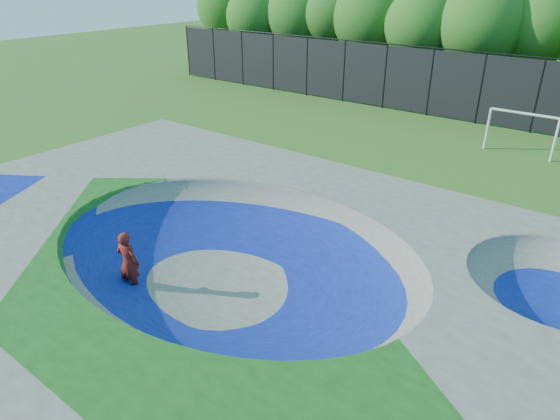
{
  "coord_description": "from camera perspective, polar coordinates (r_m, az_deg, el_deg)",
  "views": [
    {
      "loc": [
        8.19,
        -8.6,
        8.16
      ],
      "look_at": [
        -0.65,
        3.0,
        1.1
      ],
      "focal_mm": 32.0,
      "sensor_mm": 36.0,
      "label": 1
    }
  ],
  "objects": [
    {
      "name": "fence",
      "position": [
        31.3,
        21.99,
        12.86
      ],
      "size": [
        48.09,
        0.09,
        4.04
      ],
      "color": "black",
      "rests_on": "ground"
    },
    {
      "name": "skateboard",
      "position": [
        14.79,
        -16.48,
        -8.76
      ],
      "size": [
        0.81,
        0.37,
        0.05
      ],
      "primitive_type": "cube",
      "rotation": [
        0.0,
        0.0,
        0.2
      ],
      "color": "black",
      "rests_on": "ground"
    },
    {
      "name": "treeline",
      "position": [
        36.05,
        22.13,
        18.95
      ],
      "size": [
        54.54,
        7.31,
        8.0
      ],
      "color": "#442D22",
      "rests_on": "ground"
    },
    {
      "name": "soccer_goal",
      "position": [
        26.63,
        25.93,
        8.68
      ],
      "size": [
        3.18,
        0.12,
        2.1
      ],
      "color": "silver",
      "rests_on": "ground"
    },
    {
      "name": "ground",
      "position": [
        14.41,
        -5.26,
        -8.78
      ],
      "size": [
        120.0,
        120.0,
        0.0
      ],
      "primitive_type": "plane",
      "color": "#2C5A19",
      "rests_on": "ground"
    },
    {
      "name": "skate_deck",
      "position": [
        14.0,
        -5.38,
        -6.26
      ],
      "size": [
        22.0,
        14.0,
        1.5
      ],
      "primitive_type": "cube",
      "color": "gray",
      "rests_on": "ground"
    },
    {
      "name": "skater",
      "position": [
        14.31,
        -16.93,
        -5.76
      ],
      "size": [
        0.76,
        0.58,
        1.87
      ],
      "primitive_type": "imported",
      "rotation": [
        0.0,
        0.0,
        3.36
      ],
      "color": "red",
      "rests_on": "ground"
    }
  ]
}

